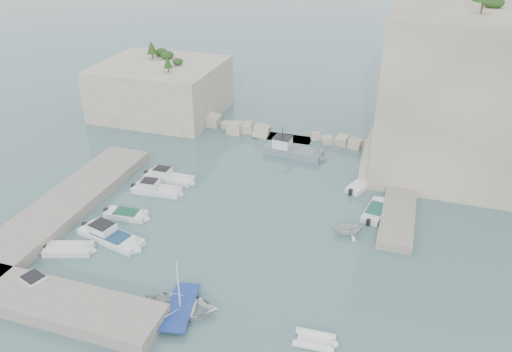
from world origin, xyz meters
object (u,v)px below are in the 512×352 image
(motorboat_c, at_px, (127,217))
(work_boat, at_px, (293,155))
(tender_east_c, at_px, (361,187))
(tender_east_b, at_px, (375,213))
(motorboat_e, at_px, (69,252))
(tender_east_a, at_px, (348,233))
(motorboat_a, at_px, (170,180))
(motorboat_d, at_px, (111,240))
(inflatable_dinghy, at_px, (314,342))
(rowboat, at_px, (181,312))
(motorboat_f, at_px, (42,293))
(tender_east_d, at_px, (377,184))
(motorboat_b, at_px, (157,192))

(motorboat_c, distance_m, work_boat, 21.15)
(tender_east_c, bearing_deg, tender_east_b, -135.28)
(motorboat_e, xyz_separation_m, tender_east_a, (22.10, 10.03, 0.00))
(motorboat_a, distance_m, motorboat_d, 11.28)
(inflatable_dinghy, distance_m, tender_east_c, 22.15)
(tender_east_a, bearing_deg, rowboat, 119.13)
(motorboat_f, relative_size, work_boat, 0.75)
(tender_east_c, bearing_deg, tender_east_a, -157.38)
(motorboat_a, xyz_separation_m, motorboat_f, (-1.15, -18.93, 0.00))
(inflatable_dinghy, height_order, tender_east_d, tender_east_d)
(motorboat_a, xyz_separation_m, work_boat, (11.04, 9.98, 0.00))
(motorboat_c, xyz_separation_m, tender_east_b, (22.18, 7.90, 0.00))
(rowboat, height_order, tender_east_d, tender_east_d)
(motorboat_d, relative_size, tender_east_a, 2.29)
(motorboat_c, bearing_deg, tender_east_a, 5.67)
(motorboat_e, xyz_separation_m, work_boat, (13.44, 23.91, 0.00))
(motorboat_d, relative_size, tender_east_c, 1.49)
(motorboat_c, relative_size, rowboat, 0.80)
(motorboat_d, xyz_separation_m, motorboat_e, (-2.42, -2.64, 0.00))
(tender_east_a, xyz_separation_m, tender_east_b, (1.90, 4.10, 0.00))
(motorboat_a, xyz_separation_m, motorboat_c, (-0.59, -7.69, 0.00))
(motorboat_e, relative_size, rowboat, 0.79)
(work_boat, bearing_deg, motorboat_e, -113.47)
(motorboat_c, relative_size, tender_east_d, 0.94)
(motorboat_f, distance_m, tender_east_b, 29.73)
(tender_east_b, height_order, work_boat, work_boat)
(motorboat_e, height_order, motorboat_f, motorboat_f)
(motorboat_d, bearing_deg, tender_east_b, 41.41)
(motorboat_b, distance_m, tender_east_b, 21.81)
(tender_east_c, height_order, tender_east_d, tender_east_d)
(rowboat, distance_m, tender_east_d, 26.21)
(motorboat_d, distance_m, tender_east_d, 27.41)
(motorboat_c, distance_m, rowboat, 14.17)
(motorboat_e, xyz_separation_m, tender_east_c, (22.07, 18.84, 0.00))
(motorboat_e, bearing_deg, motorboat_f, -93.72)
(motorboat_a, bearing_deg, motorboat_d, -89.50)
(tender_east_a, height_order, work_boat, work_boat)
(motorboat_c, xyz_separation_m, motorboat_e, (-1.82, -6.23, 0.00))
(motorboat_d, height_order, tender_east_d, tender_east_d)
(inflatable_dinghy, bearing_deg, motorboat_d, 159.67)
(tender_east_d, bearing_deg, tender_east_b, -156.57)
(motorboat_d, bearing_deg, rowboat, -19.02)
(motorboat_b, bearing_deg, inflatable_dinghy, -41.59)
(tender_east_d, bearing_deg, motorboat_f, 157.73)
(tender_east_a, distance_m, work_boat, 16.35)
(motorboat_b, distance_m, work_boat, 16.82)
(tender_east_a, bearing_deg, inflatable_dinghy, 154.61)
(motorboat_a, bearing_deg, work_boat, 42.58)
(work_boat, bearing_deg, tender_east_d, -14.90)
(tender_east_c, distance_m, tender_east_d, 1.94)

